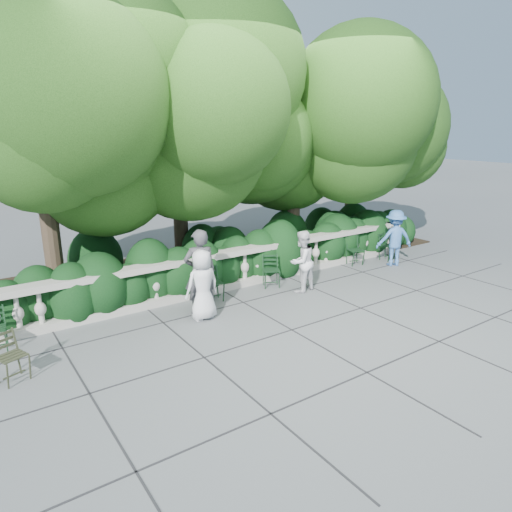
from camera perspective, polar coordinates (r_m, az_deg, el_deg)
ground at (r=10.35m, az=3.16°, el=-6.60°), size 90.00×90.00×0.00m
balustrade at (r=11.57m, az=-2.25°, el=-1.54°), size 12.00×0.44×1.00m
shrub_hedge at (r=12.70m, az=-5.13°, el=-2.27°), size 15.00×2.60×1.70m
tree_canopy at (r=12.57m, az=-3.23°, el=15.94°), size 15.04×6.52×6.78m
chair_c at (r=11.57m, az=2.04°, el=-4.09°), size 0.61×0.62×0.84m
chair_d at (r=10.70m, az=-4.97°, el=-5.85°), size 0.48×0.52×0.84m
chair_e at (r=13.71m, az=12.54°, el=-1.21°), size 0.53×0.56×0.84m
chair_f at (r=14.51m, az=16.50°, el=-0.55°), size 0.53×0.56×0.84m
chair_weathered at (r=8.47m, az=-27.39°, el=-13.99°), size 0.58×0.60×0.84m
person_businessman at (r=9.64m, az=-6.71°, el=-3.59°), size 0.76×0.50×1.52m
person_woman_grey at (r=9.84m, az=-7.02°, el=-2.04°), size 0.79×0.62×1.90m
person_casual_man at (r=11.22m, az=5.71°, el=-0.68°), size 0.84×0.72×1.53m
person_older_blue at (r=13.84m, az=16.93°, el=2.17°), size 1.22×1.00×1.64m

